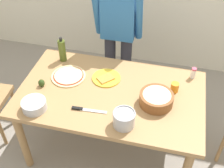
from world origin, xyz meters
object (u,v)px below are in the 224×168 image
cup_orange (175,87)px  avocado (41,83)px  dining_table (111,100)px  olive_oil_bottle (62,50)px  person_cook (118,29)px  mixing_bowl_steel (34,105)px  salt_shaker (193,73)px  pizza_raw_on_board (69,76)px  plate_with_slice (106,78)px  chef_knife (85,110)px  popcorn_bowl (156,98)px  steel_pot (124,119)px

cup_orange → avocado: size_ratio=1.21×
avocado → dining_table: bearing=6.4°
olive_oil_bottle → cup_orange: size_ratio=3.01×
person_cook → mixing_bowl_steel: bearing=-112.2°
mixing_bowl_steel → salt_shaker: salt_shaker is taller
avocado → mixing_bowl_steel: bearing=-77.9°
avocado → pizza_raw_on_board: bearing=44.0°
mixing_bowl_steel → cup_orange: 1.19m
dining_table → person_cook: bearing=97.9°
salt_shaker → avocado: bearing=-161.3°
plate_with_slice → chef_knife: (-0.07, -0.42, -0.00)m
person_cook → pizza_raw_on_board: (-0.32, -0.65, -0.17)m
dining_table → plate_with_slice: 0.21m
person_cook → salt_shaker: bearing=-26.3°
dining_table → pizza_raw_on_board: pizza_raw_on_board is taller
olive_oil_bottle → dining_table: bearing=-31.1°
salt_shaker → chef_knife: (-0.83, -0.63, -0.05)m
cup_orange → popcorn_bowl: bearing=-125.5°
cup_orange → pizza_raw_on_board: bearing=-177.9°
mixing_bowl_steel → steel_pot: size_ratio=1.15×
person_cook → salt_shaker: 0.89m
person_cook → plate_with_slice: 0.62m
mixing_bowl_steel → steel_pot: (0.74, 0.01, 0.03)m
chef_knife → dining_table: bearing=59.7°
chef_knife → avocado: avocado is taller
cup_orange → person_cook: bearing=136.2°
mixing_bowl_steel → olive_oil_bottle: (-0.01, 0.68, 0.07)m
pizza_raw_on_board → popcorn_bowl: (0.82, -0.15, 0.05)m
steel_pot → olive_oil_bottle: bearing=138.2°
plate_with_slice → olive_oil_bottle: size_ratio=1.02×
person_cook → steel_pot: size_ratio=9.34×
popcorn_bowl → avocado: bearing=-178.6°
plate_with_slice → cup_orange: (0.61, -0.02, 0.03)m
popcorn_bowl → cup_orange: popcorn_bowl is taller
salt_shaker → mixing_bowl_steel: bearing=-150.2°
cup_orange → olive_oil_bottle: bearing=169.9°
steel_pot → pizza_raw_on_board: bearing=144.3°
popcorn_bowl → salt_shaker: (0.28, 0.41, -0.01)m
popcorn_bowl → steel_pot: size_ratio=1.61×
mixing_bowl_steel → chef_knife: bearing=11.3°
olive_oil_bottle → cup_orange: olive_oil_bottle is taller
plate_with_slice → popcorn_bowl: popcorn_bowl is taller
steel_pot → cup_orange: 0.59m
plate_with_slice → cup_orange: cup_orange is taller
popcorn_bowl → olive_oil_bottle: (-0.96, 0.39, 0.05)m
popcorn_bowl → pizza_raw_on_board: bearing=169.4°
popcorn_bowl → salt_shaker: 0.50m
mixing_bowl_steel → olive_oil_bottle: 0.68m
salt_shaker → person_cook: bearing=153.7°
person_cook → chef_knife: 1.03m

